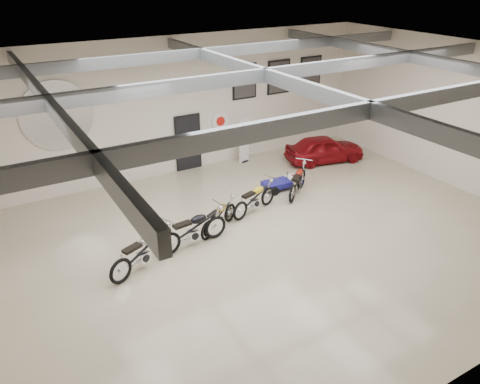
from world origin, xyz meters
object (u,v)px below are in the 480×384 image
go_kart (285,180)px  vintage_car (325,149)px  motorcycle_black (193,229)px  motorcycle_gold (219,216)px  motorcycle_red (298,180)px  motorcycle_silver (142,251)px  motorcycle_yellow (254,198)px  banner_stand (244,140)px

go_kart → vintage_car: 3.09m
motorcycle_black → motorcycle_gold: (1.04, 0.43, -0.10)m
motorcycle_red → vintage_car: size_ratio=0.62×
motorcycle_black → vintage_car: 7.88m
motorcycle_silver → motorcycle_red: 6.31m
go_kart → motorcycle_silver: bearing=-157.5°
motorcycle_silver → go_kart: motorcycle_silver is taller
motorcycle_black → go_kart: bearing=16.1°
motorcycle_yellow → go_kart: motorcycle_yellow is taller
motorcycle_silver → motorcycle_yellow: motorcycle_silver is taller
banner_stand → motorcycle_silver: size_ratio=0.84×
motorcycle_red → go_kart: bearing=60.1°
motorcycle_red → vintage_car: (2.72, 1.86, 0.03)m
motorcycle_black → motorcycle_gold: 1.13m
motorcycle_yellow → motorcycle_red: 2.03m
go_kart → motorcycle_red: bearing=-78.5°
motorcycle_silver → motorcycle_black: motorcycle_black is taller
motorcycle_red → go_kart: motorcycle_red is taller
motorcycle_gold → motorcycle_yellow: bearing=-14.0°
banner_stand → motorcycle_yellow: (-1.93, -3.85, -0.39)m
motorcycle_yellow → go_kart: (1.90, 0.97, -0.19)m
motorcycle_yellow → motorcycle_red: motorcycle_red is taller
motorcycle_silver → motorcycle_yellow: (4.12, 1.18, -0.05)m
motorcycle_black → banner_stand: bearing=40.3°
motorcycle_yellow → motorcycle_gold: bearing=177.1°
banner_stand → go_kart: 2.93m
banner_stand → motorcycle_gold: (-3.43, -4.25, -0.43)m
motorcycle_yellow → motorcycle_red: (1.99, 0.38, 0.00)m
motorcycle_black → motorcycle_red: motorcycle_black is taller
banner_stand → motorcycle_black: (-4.47, -4.68, -0.34)m
motorcycle_gold → motorcycle_red: motorcycle_red is taller
motorcycle_gold → go_kart: (3.40, 1.38, -0.15)m
motorcycle_gold → go_kart: bearing=-7.0°
motorcycle_red → go_kart: 0.63m
motorcycle_red → motorcycle_black: bearing=156.4°
motorcycle_silver → vintage_car: motorcycle_silver is taller
motorcycle_black → motorcycle_yellow: motorcycle_black is taller
motorcycle_black → motorcycle_yellow: bearing=12.1°
motorcycle_black → vintage_car: motorcycle_black is taller
banner_stand → vintage_car: size_ratio=0.57×
motorcycle_silver → go_kart: (6.02, 2.15, -0.24)m
motorcycle_silver → go_kart: 6.40m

